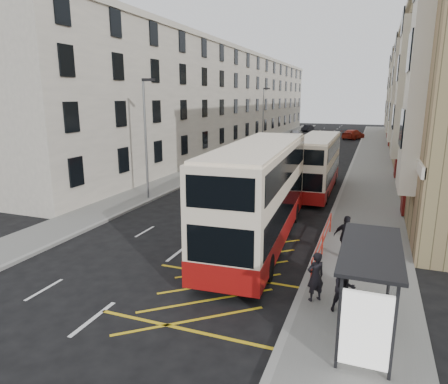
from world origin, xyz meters
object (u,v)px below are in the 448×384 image
at_px(street_lamp_far, 263,115).
at_px(pedestrian_mid, 344,289).
at_px(double_decker_front, 259,194).
at_px(white_van, 261,148).
at_px(pedestrian_far, 346,237).
at_px(pedestrian_near, 316,277).
at_px(car_silver, 295,133).
at_px(car_red, 353,134).
at_px(double_decker_rear, 317,164).
at_px(bus_shelter, 375,277).
at_px(car_dark, 307,128).
at_px(street_lamp_near, 146,133).

distance_m(street_lamp_far, pedestrian_mid, 43.37).
relative_size(double_decker_front, white_van, 2.21).
xyz_separation_m(pedestrian_far, white_van, (-12.43, 31.08, -0.32)).
bearing_deg(pedestrian_near, car_silver, -118.32).
xyz_separation_m(car_silver, car_red, (9.76, 0.66, 0.09)).
relative_size(double_decker_front, pedestrian_near, 7.06).
bearing_deg(pedestrian_mid, double_decker_rear, 76.37).
relative_size(street_lamp_far, car_red, 1.45).
xyz_separation_m(pedestrian_near, car_silver, (-11.73, 57.83, -0.32)).
relative_size(bus_shelter, white_van, 0.76).
xyz_separation_m(double_decker_rear, pedestrian_near, (2.34, -16.89, -1.10)).
bearing_deg(pedestrian_near, car_dark, -120.44).
bearing_deg(pedestrian_mid, street_lamp_far, 84.24).
xyz_separation_m(bus_shelter, car_red, (-3.79, 60.36, -1.34)).
bearing_deg(car_silver, car_red, -11.88).
bearing_deg(car_dark, double_decker_rear, -69.69).
bearing_deg(double_decker_rear, bus_shelter, -78.24).
bearing_deg(pedestrian_far, double_decker_front, 6.20).
bearing_deg(pedestrian_near, street_lamp_near, -79.03).
height_order(street_lamp_far, double_decker_front, street_lamp_far).
xyz_separation_m(pedestrian_far, car_silver, (-12.43, 53.62, -0.39)).
bearing_deg(street_lamp_far, double_decker_rear, -65.97).
height_order(pedestrian_near, pedestrian_far, pedestrian_far).
bearing_deg(car_red, pedestrian_far, 113.30).
distance_m(street_lamp_near, pedestrian_mid, 18.03).
distance_m(white_van, car_dark, 35.98).
bearing_deg(pedestrian_mid, car_silver, 77.85).
xyz_separation_m(double_decker_front, pedestrian_mid, (4.39, -5.40, -1.55)).
bearing_deg(car_silver, street_lamp_near, -107.17).
bearing_deg(pedestrian_mid, pedestrian_far, 68.72).
xyz_separation_m(street_lamp_far, pedestrian_mid, (13.84, -40.94, -3.71)).
height_order(street_lamp_near, double_decker_rear, street_lamp_near).
bearing_deg(double_decker_rear, car_silver, 102.18).
relative_size(street_lamp_far, double_decker_rear, 0.76).
height_order(double_decker_rear, pedestrian_far, double_decker_rear).
relative_size(pedestrian_far, white_van, 0.34).
xyz_separation_m(white_van, car_silver, (0.00, 22.54, -0.07)).
relative_size(street_lamp_near, double_decker_front, 0.65).
relative_size(pedestrian_mid, white_van, 0.28).
distance_m(street_lamp_near, car_dark, 60.89).
relative_size(pedestrian_mid, car_silver, 0.38).
height_order(street_lamp_near, pedestrian_mid, street_lamp_near).
bearing_deg(car_silver, double_decker_rear, -92.86).
relative_size(pedestrian_near, white_van, 0.31).
distance_m(car_dark, car_red, 16.08).
height_order(car_dark, car_red, car_red).
height_order(street_lamp_far, car_red, street_lamp_far).
relative_size(bus_shelter, pedestrian_near, 2.43).
xyz_separation_m(pedestrian_mid, car_dark, (-12.69, 71.69, -0.27)).
distance_m(double_decker_front, pedestrian_near, 6.22).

